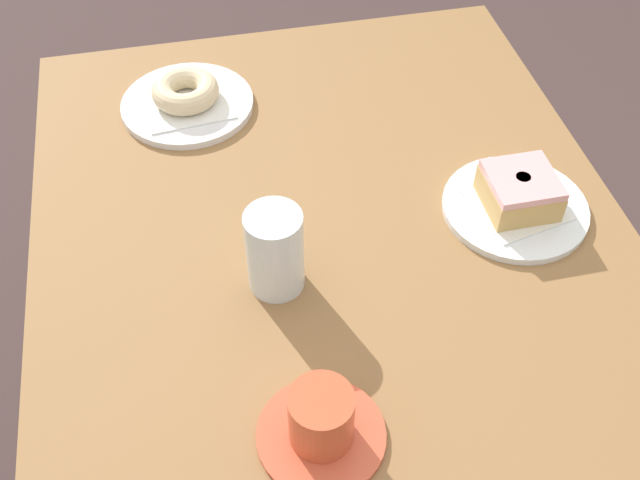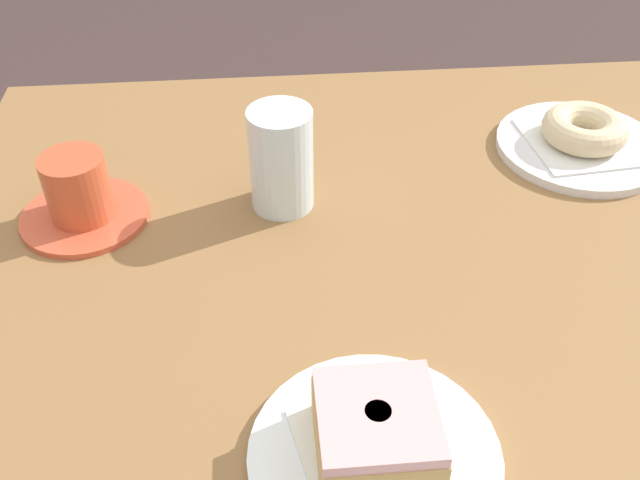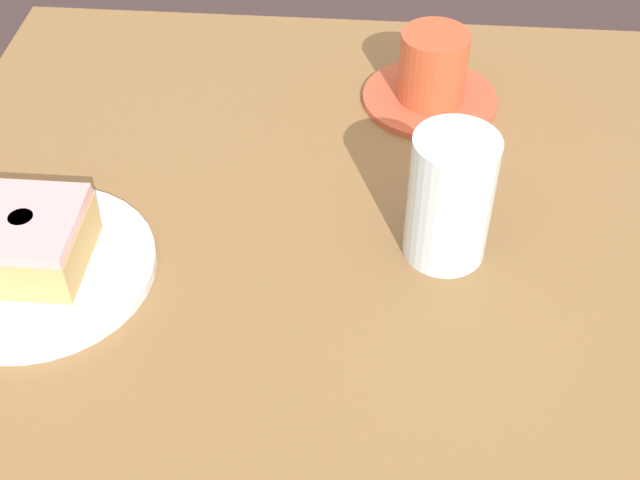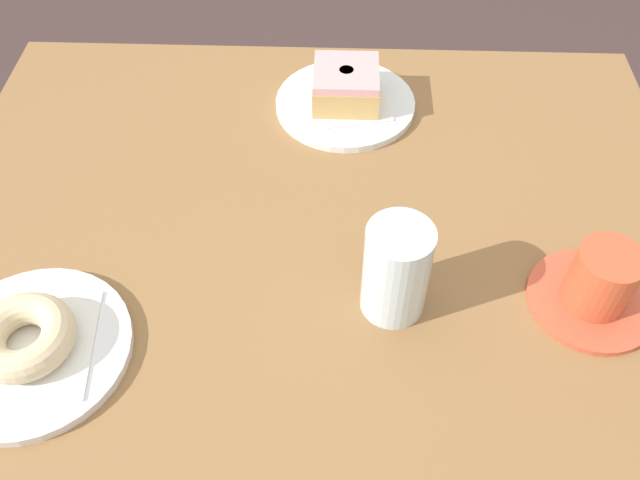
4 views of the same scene
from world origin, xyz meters
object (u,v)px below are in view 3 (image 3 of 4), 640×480
plate_glazed_square (37,268)px  water_glass (450,198)px  donut_glazed_square (28,239)px  coffee_cup (432,74)px

plate_glazed_square → water_glass: water_glass is taller
plate_glazed_square → donut_glazed_square: size_ratio=2.18×
donut_glazed_square → plate_glazed_square: bearing=82.9°
donut_glazed_square → water_glass: (0.06, -0.34, 0.02)m
water_glass → coffee_cup: 0.22m
plate_glazed_square → donut_glazed_square: donut_glazed_square is taller
donut_glazed_square → water_glass: bearing=-80.8°
plate_glazed_square → coffee_cup: bearing=-50.3°
plate_glazed_square → donut_glazed_square: bearing=-97.1°
water_glass → donut_glazed_square: bearing=99.2°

